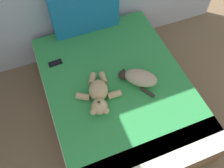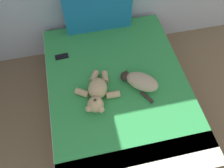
{
  "view_description": "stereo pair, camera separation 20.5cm",
  "coord_description": "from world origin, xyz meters",
  "px_view_note": "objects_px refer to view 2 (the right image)",
  "views": [
    {
      "loc": [
        1.07,
        1.5,
        2.58
      ],
      "look_at": [
        1.54,
        2.71,
        0.6
      ],
      "focal_mm": 38.22,
      "sensor_mm": 36.0,
      "label": 1
    },
    {
      "loc": [
        1.26,
        1.44,
        2.58
      ],
      "look_at": [
        1.54,
        2.71,
        0.6
      ],
      "focal_mm": 38.22,
      "sensor_mm": 36.0,
      "label": 2
    }
  ],
  "objects_px": {
    "teddy_bear": "(97,93)",
    "cell_phone": "(62,56)",
    "bed": "(118,97)",
    "patterned_cushion": "(98,9)",
    "cat": "(140,81)"
  },
  "relations": [
    {
      "from": "bed",
      "to": "teddy_bear",
      "type": "relative_size",
      "value": 3.77
    },
    {
      "from": "cat",
      "to": "bed",
      "type": "bearing_deg",
      "value": 166.91
    },
    {
      "from": "cell_phone",
      "to": "teddy_bear",
      "type": "bearing_deg",
      "value": -63.64
    },
    {
      "from": "teddy_bear",
      "to": "cell_phone",
      "type": "distance_m",
      "value": 0.68
    },
    {
      "from": "patterned_cushion",
      "to": "cell_phone",
      "type": "height_order",
      "value": "patterned_cushion"
    },
    {
      "from": "cat",
      "to": "teddy_bear",
      "type": "bearing_deg",
      "value": -174.38
    },
    {
      "from": "cat",
      "to": "cell_phone",
      "type": "xyz_separation_m",
      "value": [
        -0.75,
        0.56,
        -0.07
      ]
    },
    {
      "from": "patterned_cushion",
      "to": "bed",
      "type": "bearing_deg",
      "value": -87.11
    },
    {
      "from": "teddy_bear",
      "to": "cell_phone",
      "type": "bearing_deg",
      "value": 116.36
    },
    {
      "from": "teddy_bear",
      "to": "cat",
      "type": "bearing_deg",
      "value": 5.62
    },
    {
      "from": "cell_phone",
      "to": "patterned_cushion",
      "type": "bearing_deg",
      "value": 37.9
    },
    {
      "from": "patterned_cushion",
      "to": "teddy_bear",
      "type": "bearing_deg",
      "value": -101.29
    },
    {
      "from": "teddy_bear",
      "to": "cell_phone",
      "type": "height_order",
      "value": "teddy_bear"
    },
    {
      "from": "cat",
      "to": "cell_phone",
      "type": "relative_size",
      "value": 2.69
    },
    {
      "from": "teddy_bear",
      "to": "patterned_cushion",
      "type": "bearing_deg",
      "value": 78.71
    }
  ]
}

